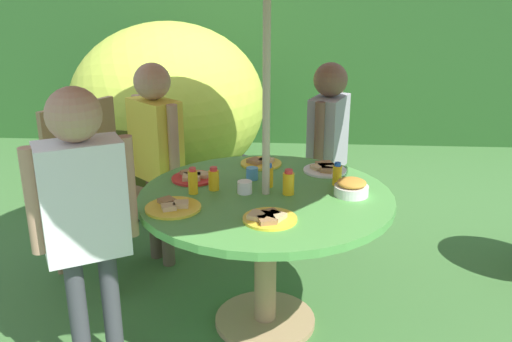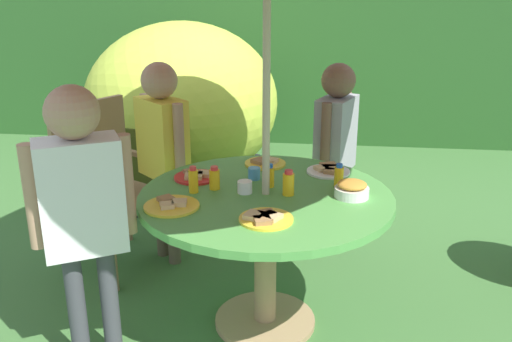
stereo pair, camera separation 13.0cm
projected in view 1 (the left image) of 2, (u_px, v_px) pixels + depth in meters
The scene contains 21 objects.
ground_plane at pixel (265, 324), 2.92m from camera, with size 10.00×10.00×0.02m, color #3D6B33.
hedge_backdrop at pixel (283, 49), 6.10m from camera, with size 9.00×0.70×1.95m, color #285623.
garden_table at pixel (266, 220), 2.72m from camera, with size 1.23×1.23×0.73m.
wooden_chair at pixel (98, 181), 3.36m from camera, with size 0.68×0.70×1.01m.
dome_tent at pixel (169, 105), 4.78m from camera, with size 1.93×1.93×1.38m.
child_in_grey_shirt at pixel (328, 134), 3.49m from camera, with size 0.28×0.40×1.23m.
child_in_yellow_shirt at pixel (156, 140), 3.30m from camera, with size 0.36×0.35×1.26m.
child_in_white_shirt at pixel (83, 200), 2.30m from camera, with size 0.40×0.33×1.31m.
snack_bowl at pixel (351, 187), 2.65m from camera, with size 0.16×0.16×0.08m.
plate_center_front at pixel (269, 218), 2.38m from camera, with size 0.24×0.24×0.03m.
plate_back_edge at pixel (173, 207), 2.50m from camera, with size 0.25×0.25×0.03m.
plate_center_back at pixel (194, 177), 2.87m from camera, with size 0.23×0.23×0.03m.
plate_far_left at pixel (325, 169), 2.99m from camera, with size 0.23×0.23×0.03m.
plate_near_right at pixel (261, 163), 3.10m from camera, with size 0.23×0.23×0.03m.
juice_bottle_near_left at pixel (193, 181), 2.66m from camera, with size 0.05×0.05×0.13m.
juice_bottle_far_right at pixel (288, 183), 2.65m from camera, with size 0.06×0.06×0.13m.
juice_bottle_mid_left at pixel (337, 174), 2.78m from camera, with size 0.05×0.05×0.12m.
juice_bottle_mid_right at pixel (214, 179), 2.71m from camera, with size 0.05×0.05×0.12m.
juice_bottle_front_edge at pixel (268, 176), 2.75m from camera, with size 0.05×0.05×0.12m.
cup_near at pixel (252, 173), 2.86m from camera, with size 0.06×0.06×0.06m, color #4C99D8.
cup_far at pixel (245, 187), 2.68m from camera, with size 0.07×0.07×0.06m, color white.
Camera 1 is at (0.12, -2.49, 1.71)m, focal length 38.97 mm.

